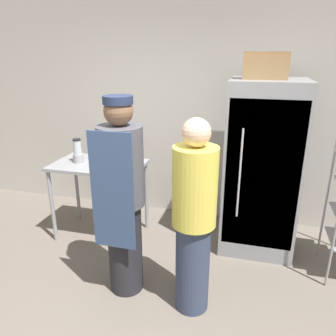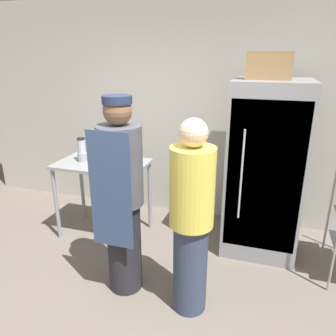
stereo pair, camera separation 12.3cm
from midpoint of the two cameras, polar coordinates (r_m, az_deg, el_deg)
name	(u,v)px [view 1 (the left image)]	position (r m, az deg, el deg)	size (l,w,h in m)	color
back_wall	(193,113)	(4.20, 3.48, 9.62)	(6.40, 0.12, 2.73)	#B7B2A8
refrigerator	(262,168)	(3.61, 15.05, 0.01)	(0.76, 0.78, 1.84)	gray
prep_counter	(99,173)	(3.83, -12.84, -0.93)	(1.02, 0.63, 0.90)	gray
donut_box	(114,166)	(3.52, -10.45, 0.31)	(0.24, 0.22, 0.26)	white
blender_pitcher	(78,152)	(3.85, -16.33, 2.67)	(0.11, 0.11, 0.28)	#99999E
cardboard_storage_box	(266,66)	(3.40, 15.61, 16.75)	(0.43, 0.28, 0.25)	#937047
person_baker	(122,197)	(2.82, -9.19, -5.08)	(0.37, 0.39, 1.77)	#232328
person_customer	(194,219)	(2.61, 3.16, -8.89)	(0.35, 0.35, 1.65)	#333D56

